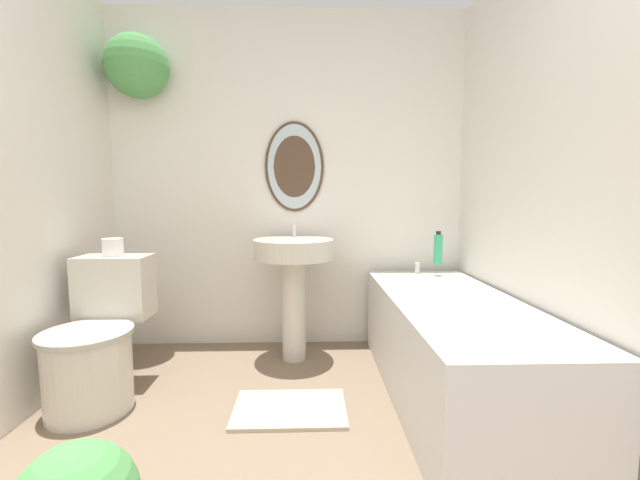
# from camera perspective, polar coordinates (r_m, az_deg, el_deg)

# --- Properties ---
(wall_back) EXTENTS (2.64, 0.41, 2.40)m
(wall_back) POSITION_cam_1_polar(r_m,az_deg,el_deg) (2.90, -7.62, 10.78)
(wall_back) COLOR silver
(wall_back) RESTS_ON ground_plane
(wall_right) EXTENTS (0.06, 2.55, 2.40)m
(wall_right) POSITION_cam_1_polar(r_m,az_deg,el_deg) (2.02, 33.57, 8.51)
(wall_right) COLOR silver
(wall_right) RESTS_ON ground_plane
(toilet) EXTENTS (0.44, 0.64, 0.75)m
(toilet) POSITION_cam_1_polar(r_m,az_deg,el_deg) (2.44, -29.64, -12.86)
(toilet) COLOR beige
(toilet) RESTS_ON ground_plane
(pedestal_sink) EXTENTS (0.53, 0.53, 0.91)m
(pedestal_sink) POSITION_cam_1_polar(r_m,az_deg,el_deg) (2.61, -3.85, -4.22)
(pedestal_sink) COLOR beige
(pedestal_sink) RESTS_ON ground_plane
(bathtub) EXTENTS (0.66, 1.62, 0.63)m
(bathtub) POSITION_cam_1_polar(r_m,az_deg,el_deg) (2.29, 18.75, -14.50)
(bathtub) COLOR silver
(bathtub) RESTS_ON ground_plane
(shampoo_bottle) EXTENTS (0.06, 0.06, 0.23)m
(shampoo_bottle) POSITION_cam_1_polar(r_m,az_deg,el_deg) (2.82, 16.80, -1.25)
(shampoo_bottle) COLOR #38B275
(shampoo_bottle) RESTS_ON bathtub
(bath_mat) EXTENTS (0.57, 0.37, 0.02)m
(bath_mat) POSITION_cam_1_polar(r_m,az_deg,el_deg) (2.18, -4.42, -23.31)
(bath_mat) COLOR #B7A88E
(bath_mat) RESTS_ON ground_plane
(toilet_paper_roll) EXTENTS (0.11, 0.11, 0.10)m
(toilet_paper_roll) POSITION_cam_1_polar(r_m,az_deg,el_deg) (2.52, -27.91, -0.94)
(toilet_paper_roll) COLOR white
(toilet_paper_roll) RESTS_ON toilet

